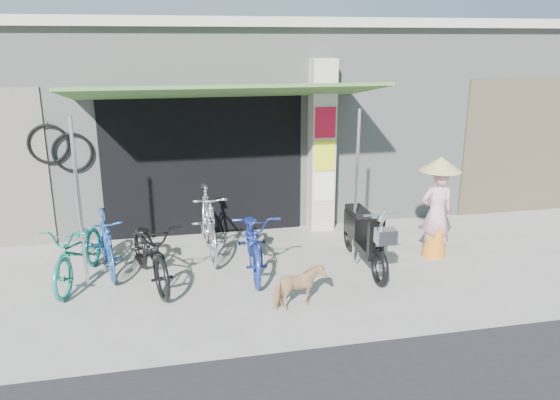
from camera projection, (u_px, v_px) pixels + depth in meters
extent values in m
plane|color=#A19D92|center=(309.00, 289.00, 7.51)|extent=(80.00, 80.00, 0.00)
cube|color=gray|center=(250.00, 114.00, 11.81)|extent=(12.00, 5.00, 3.50)
cube|color=beige|center=(248.00, 26.00, 11.29)|extent=(12.30, 5.30, 0.16)
cube|color=black|center=(204.00, 164.00, 9.34)|extent=(3.40, 0.06, 2.50)
cube|color=black|center=(205.00, 203.00, 9.55)|extent=(3.06, 0.04, 1.10)
torus|color=black|center=(72.00, 152.00, 8.80)|extent=(0.65, 0.05, 0.65)
cylinder|color=silver|center=(71.00, 133.00, 8.73)|extent=(0.02, 0.02, 0.12)
torus|color=black|center=(48.00, 144.00, 8.69)|extent=(0.65, 0.05, 0.65)
cylinder|color=silver|center=(46.00, 124.00, 8.61)|extent=(0.02, 0.02, 0.12)
cube|color=beige|center=(321.00, 146.00, 9.56)|extent=(0.42, 0.42, 3.00)
cube|color=red|center=(325.00, 123.00, 9.23)|extent=(0.36, 0.02, 0.52)
cube|color=yellow|center=(325.00, 156.00, 9.39)|extent=(0.36, 0.02, 0.52)
cube|color=white|center=(324.00, 187.00, 9.54)|extent=(0.36, 0.02, 0.50)
cube|color=#3C652D|center=(225.00, 92.00, 8.16)|extent=(4.60, 1.88, 0.35)
cylinder|color=silver|center=(79.00, 205.00, 7.28)|extent=(0.05, 0.05, 2.36)
cylinder|color=silver|center=(356.00, 189.00, 8.06)|extent=(0.05, 0.05, 2.36)
cube|color=brown|center=(525.00, 147.00, 10.58)|extent=(2.60, 0.06, 2.60)
imported|color=#1C7F6B|center=(79.00, 251.00, 7.61)|extent=(0.96, 1.83, 0.91)
imported|color=#1F4A91|center=(106.00, 243.00, 7.95)|extent=(0.72, 1.55, 0.90)
imported|color=black|center=(151.00, 251.00, 7.56)|extent=(1.09, 1.93, 0.96)
imported|color=silver|center=(208.00, 222.00, 8.59)|extent=(0.57, 1.82, 1.09)
imported|color=navy|center=(254.00, 239.00, 7.98)|extent=(0.79, 1.92, 0.98)
imported|color=#AE795C|center=(299.00, 287.00, 6.90)|extent=(0.73, 0.49, 0.57)
torus|color=black|center=(380.00, 268.00, 7.53)|extent=(0.10, 0.54, 0.53)
torus|color=black|center=(350.00, 236.00, 8.77)|extent=(0.10, 0.54, 0.53)
cube|color=black|center=(364.00, 246.00, 8.13)|extent=(0.24, 0.96, 0.10)
cube|color=black|center=(357.00, 224.00, 8.40)|extent=(0.27, 0.56, 0.34)
cube|color=black|center=(358.00, 211.00, 8.34)|extent=(0.25, 0.56, 0.09)
cube|color=black|center=(376.00, 239.00, 7.62)|extent=(0.22, 0.11, 0.56)
cylinder|color=silver|center=(382.00, 215.00, 7.35)|extent=(0.52, 0.04, 0.03)
cube|color=silver|center=(386.00, 236.00, 7.25)|extent=(0.27, 0.21, 0.20)
imported|color=pink|center=(437.00, 213.00, 8.46)|extent=(0.54, 0.38, 1.42)
cone|color=orange|center=(434.00, 242.00, 8.60)|extent=(0.38, 0.38, 0.46)
cone|color=tan|center=(441.00, 164.00, 8.24)|extent=(0.64, 0.64, 0.22)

